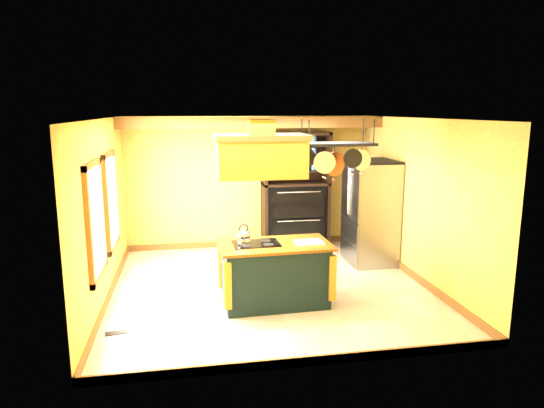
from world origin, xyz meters
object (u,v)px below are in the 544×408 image
object	(u,v)px
refrigerator	(370,214)
hutch	(295,204)
kitchen_island	(275,273)
pot_rack	(337,151)
range_hood	(261,154)

from	to	relation	value
refrigerator	hutch	distance (m)	1.69
kitchen_island	pot_rack	xyz separation A→B (m)	(0.91, 0.01, 1.78)
range_hood	pot_rack	bearing A→B (deg)	0.62
range_hood	hutch	size ratio (longest dim) A/B	0.54
range_hood	pot_rack	distance (m)	1.10
refrigerator	hutch	world-z (taller)	hutch
hutch	range_hood	bearing A→B (deg)	-111.63
kitchen_island	pot_rack	size ratio (longest dim) A/B	1.47
refrigerator	hutch	xyz separation A→B (m)	(-1.16, 1.23, -0.00)
hutch	refrigerator	bearing A→B (deg)	-46.62
range_hood	hutch	bearing A→B (deg)	68.37
refrigerator	hutch	bearing A→B (deg)	133.38
kitchen_island	hutch	size ratio (longest dim) A/B	0.69
kitchen_island	range_hood	world-z (taller)	range_hood
pot_rack	refrigerator	bearing A→B (deg)	53.93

